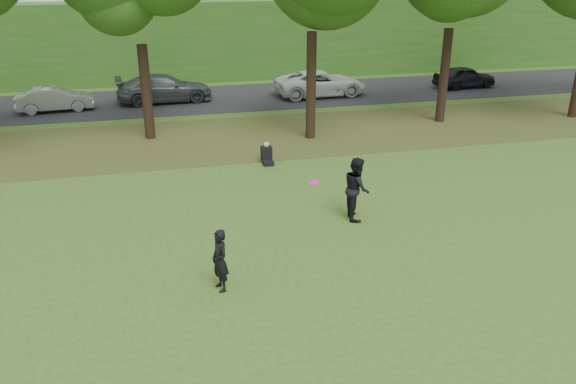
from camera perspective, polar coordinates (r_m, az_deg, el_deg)
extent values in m
plane|color=#2F541A|center=(13.59, -0.02, -10.47)|extent=(120.00, 120.00, 0.00)
cube|color=#4F421C|center=(25.34, -6.94, 5.36)|extent=(60.00, 7.00, 0.01)
cube|color=black|center=(33.04, -8.68, 9.32)|extent=(70.00, 7.00, 0.02)
cube|color=#245117|center=(38.50, -9.79, 14.87)|extent=(70.00, 3.00, 5.00)
imported|color=black|center=(13.53, -6.94, -6.93)|extent=(0.53, 0.66, 1.58)
imported|color=black|center=(17.19, 6.99, 0.39)|extent=(0.87, 1.05, 1.95)
imported|color=#919497|center=(32.26, -22.61, 8.72)|extent=(4.00, 1.76, 1.28)
imported|color=#42454A|center=(32.58, -12.45, 10.25)|extent=(5.37, 2.52, 1.52)
imported|color=silver|center=(33.39, 3.32, 10.98)|extent=(5.41, 2.73, 1.47)
imported|color=black|center=(37.29, 17.49, 11.11)|extent=(4.05, 1.95, 1.33)
cylinder|color=#FF1594|center=(14.84, 2.66, 0.95)|extent=(0.36, 0.38, 0.16)
cube|color=black|center=(21.97, -2.06, 3.03)|extent=(0.41, 0.57, 0.16)
cube|color=black|center=(22.14, -2.20, 3.95)|extent=(0.43, 0.35, 0.56)
sphere|color=tan|center=(22.03, -2.22, 4.83)|extent=(0.22, 0.22, 0.22)
cylinder|color=black|center=(25.56, -14.20, 9.76)|extent=(0.44, 0.44, 4.12)
cylinder|color=black|center=(24.85, 2.36, 10.66)|extent=(0.44, 0.44, 4.62)
cylinder|color=black|center=(28.60, 15.57, 11.27)|extent=(0.44, 0.44, 4.45)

